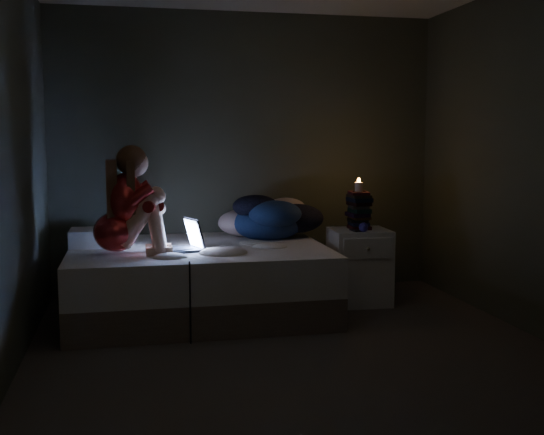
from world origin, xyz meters
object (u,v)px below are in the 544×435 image
object	(u,v)px
woman	(115,200)
candle	(359,187)
phone	(357,230)
laptop	(176,235)
bed	(199,280)
nightstand	(359,267)

from	to	relation	value
woman	candle	bearing A→B (deg)	10.05
woman	phone	world-z (taller)	woman
laptop	phone	size ratio (longest dim) A/B	2.69
candle	laptop	bearing A→B (deg)	-168.78
candle	phone	world-z (taller)	candle
bed	laptop	world-z (taller)	laptop
candle	phone	xyz separation A→B (m)	(-0.06, -0.14, -0.36)
candle	nightstand	bearing A→B (deg)	-87.55
nightstand	candle	xyz separation A→B (m)	(-0.00, 0.04, 0.70)
bed	nightstand	bearing A→B (deg)	2.06
bed	woman	world-z (taller)	woman
nightstand	woman	bearing A→B (deg)	-168.82
nightstand	candle	distance (m)	0.70
laptop	candle	size ratio (longest dim) A/B	4.71
laptop	nightstand	xyz separation A→B (m)	(1.61, 0.28, -0.37)
bed	nightstand	xyz separation A→B (m)	(1.41, 0.05, 0.05)
woman	candle	distance (m)	2.09
nightstand	bed	bearing A→B (deg)	-175.77
laptop	candle	xyz separation A→B (m)	(1.60, 0.32, 0.33)
laptop	woman	bearing A→B (deg)	165.93
woman	candle	world-z (taller)	woman
nightstand	candle	bearing A→B (deg)	94.62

